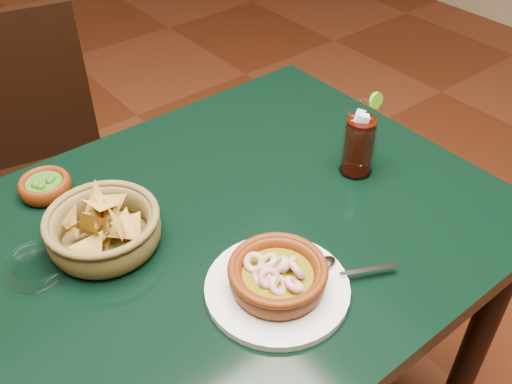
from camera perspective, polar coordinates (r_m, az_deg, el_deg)
dining_table at (r=1.10m, az=-6.44°, el=-8.81°), size 1.20×0.80×0.75m
dining_chair at (r=1.68m, az=-21.05°, el=1.73°), size 0.51×0.51×0.92m
shrimp_plate at (r=0.92m, az=2.19°, el=-8.65°), size 0.30×0.24×0.08m
chip_basket at (r=1.03m, az=-15.00°, el=-3.54°), size 0.23×0.23×0.13m
guacamole_ramekin at (r=1.18m, az=-20.34°, el=0.56°), size 0.12×0.12×0.04m
cola_drink at (r=1.16m, az=10.29°, el=5.03°), size 0.15×0.15×0.17m
glass_ashtray at (r=1.03m, az=-20.98°, el=-6.98°), size 0.12×0.12×0.03m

